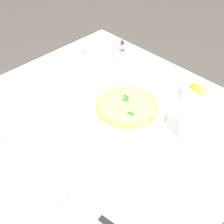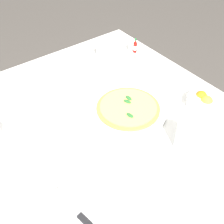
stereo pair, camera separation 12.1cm
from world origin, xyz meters
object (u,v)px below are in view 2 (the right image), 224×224
(water_glass_back_corner, at_px, (185,137))
(menu_card, at_px, (145,58))
(pizza, at_px, (128,108))
(coffee_cup_left_edge, at_px, (103,52))
(pizza_plate, at_px, (128,110))
(citrus_bowl, at_px, (204,102))
(napkin_folded, at_px, (77,215))
(water_glass_right_edge, at_px, (44,135))
(hot_sauce_bottle, at_px, (135,47))
(dinner_knife, at_px, (76,212))
(pepper_shaker, at_px, (140,50))
(salt_shaker, at_px, (130,46))
(coffee_cup_far_right, at_px, (48,92))

(water_glass_back_corner, relative_size, menu_card, 1.51)
(pizza, distance_m, coffee_cup_left_edge, 0.46)
(pizza_plate, bearing_deg, citrus_bowl, -121.15)
(napkin_folded, bearing_deg, water_glass_back_corner, -98.11)
(water_glass_right_edge, xyz_separation_m, menu_card, (0.19, -0.68, -0.02))
(pizza_plate, xyz_separation_m, hot_sauce_bottle, (0.36, -0.34, 0.02))
(dinner_knife, height_order, pepper_shaker, pepper_shaker)
(pizza, bearing_deg, coffee_cup_left_edge, -22.46)
(pizza, relative_size, menu_card, 3.51)
(menu_card, bearing_deg, citrus_bowl, 141.73)
(pizza_plate, xyz_separation_m, water_glass_right_edge, (0.05, 0.37, 0.03))
(coffee_cup_left_edge, height_order, citrus_bowl, coffee_cup_left_edge)
(water_glass_right_edge, relative_size, napkin_folded, 0.45)
(dinner_knife, bearing_deg, napkin_folded, 180.00)
(water_glass_right_edge, bearing_deg, salt_shaker, -64.52)
(water_glass_right_edge, bearing_deg, dinner_knife, 169.24)
(pizza, height_order, coffee_cup_far_right, coffee_cup_far_right)
(coffee_cup_far_right, distance_m, citrus_bowl, 0.69)
(pizza, distance_m, menu_card, 0.40)
(napkin_folded, xyz_separation_m, citrus_bowl, (0.10, -0.71, 0.02))
(hot_sauce_bottle, bearing_deg, pizza, 136.18)
(napkin_folded, relative_size, dinner_knife, 1.21)
(pizza_plate, xyz_separation_m, citrus_bowl, (-0.17, -0.28, 0.01))
(coffee_cup_far_right, xyz_separation_m, salt_shaker, (0.09, -0.56, -0.00))
(pizza, height_order, coffee_cup_left_edge, coffee_cup_left_edge)
(water_glass_right_edge, xyz_separation_m, napkin_folded, (-0.33, 0.06, -0.04))
(coffee_cup_far_right, height_order, menu_card, coffee_cup_far_right)
(coffee_cup_far_right, bearing_deg, water_glass_back_corner, -155.11)
(coffee_cup_far_right, bearing_deg, hot_sauce_bottle, -83.87)
(water_glass_right_edge, height_order, napkin_folded, water_glass_right_edge)
(pizza, xyz_separation_m, citrus_bowl, (-0.17, -0.28, 0.00))
(water_glass_right_edge, relative_size, salt_shaker, 1.90)
(napkin_folded, relative_size, salt_shaker, 4.20)
(water_glass_back_corner, height_order, napkin_folded, water_glass_back_corner)
(water_glass_right_edge, distance_m, pepper_shaker, 0.77)
(salt_shaker, relative_size, menu_card, 0.73)
(coffee_cup_left_edge, height_order, menu_card, coffee_cup_left_edge)
(hot_sauce_bottle, xyz_separation_m, salt_shaker, (0.03, 0.01, -0.01))
(citrus_bowl, bearing_deg, coffee_cup_far_right, 47.23)
(hot_sauce_bottle, bearing_deg, coffee_cup_far_right, 96.13)
(water_glass_right_edge, height_order, hot_sauce_bottle, water_glass_right_edge)
(pizza, bearing_deg, pizza_plate, 126.86)
(dinner_knife, bearing_deg, menu_card, -64.02)
(coffee_cup_far_right, relative_size, coffee_cup_left_edge, 1.00)
(coffee_cup_far_right, xyz_separation_m, pepper_shaker, (0.03, -0.58, -0.00))
(hot_sauce_bottle, height_order, menu_card, hot_sauce_bottle)
(napkin_folded, xyz_separation_m, menu_card, (0.52, -0.74, 0.02))
(salt_shaker, distance_m, pepper_shaker, 0.06)
(citrus_bowl, bearing_deg, pizza_plate, 58.85)
(napkin_folded, relative_size, citrus_bowl, 1.58)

